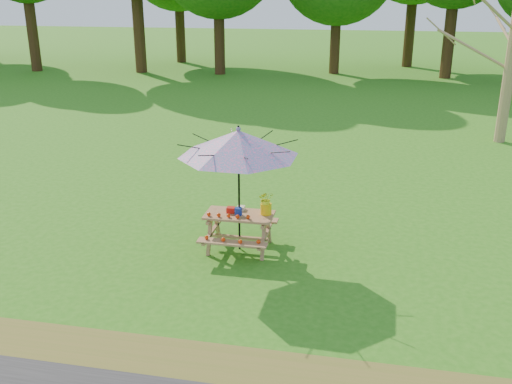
# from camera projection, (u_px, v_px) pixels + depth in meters

# --- Properties ---
(ground) EXTENTS (120.00, 120.00, 0.00)m
(ground) POSITION_uv_depth(u_px,v_px,m) (72.00, 251.00, 10.12)
(ground) COLOR #2C7516
(ground) RESTS_ON ground
(picnic_table) EXTENTS (1.20, 1.32, 0.67)m
(picnic_table) POSITION_uv_depth(u_px,v_px,m) (239.00, 232.00, 10.11)
(picnic_table) COLOR #986A45
(picnic_table) RESTS_ON ground
(patio_umbrella) EXTENTS (2.73, 2.73, 2.25)m
(patio_umbrella) POSITION_uv_depth(u_px,v_px,m) (239.00, 143.00, 9.57)
(patio_umbrella) COLOR black
(patio_umbrella) RESTS_ON ground
(produce_bins) EXTENTS (0.29, 0.37, 0.13)m
(produce_bins) POSITION_uv_depth(u_px,v_px,m) (237.00, 210.00, 10.03)
(produce_bins) COLOR red
(produce_bins) RESTS_ON picnic_table
(tomatoes_row) EXTENTS (0.77, 0.13, 0.07)m
(tomatoes_row) POSITION_uv_depth(u_px,v_px,m) (228.00, 215.00, 9.85)
(tomatoes_row) COLOR red
(tomatoes_row) RESTS_ON picnic_table
(flower_bucket) EXTENTS (0.33, 0.30, 0.43)m
(flower_bucket) POSITION_uv_depth(u_px,v_px,m) (266.00, 202.00, 9.91)
(flower_bucket) COLOR yellow
(flower_bucket) RESTS_ON picnic_table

